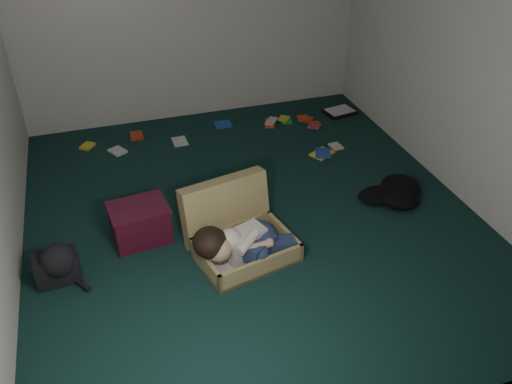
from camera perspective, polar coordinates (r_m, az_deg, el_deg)
floor at (r=5.01m, az=-0.53°, el=-2.41°), size 4.50×4.50×0.00m
wall_back at (r=6.44m, az=-6.93°, el=18.67°), size 4.50×0.00×4.50m
wall_front at (r=2.61m, az=14.42°, el=-7.19°), size 4.50×0.00×4.50m
wall_right at (r=5.28m, az=21.18°, el=13.25°), size 0.00×4.50×4.50m
suitcase at (r=4.54m, az=-2.02°, el=-4.22°), size 0.91×0.90×0.57m
person at (r=4.35m, az=-1.44°, el=-5.34°), size 0.86×0.42×0.35m
maroon_bin at (r=4.74m, az=-12.12°, el=-3.19°), size 0.53×0.44×0.34m
backpack at (r=4.54m, az=-20.21°, el=-7.38°), size 0.44×0.36×0.25m
clothing_pile at (r=5.35m, az=13.89°, el=0.01°), size 0.54×0.50×0.14m
paper_tray at (r=6.93m, az=8.80°, el=8.35°), size 0.40×0.33×0.05m
book_scatter at (r=6.34m, az=-2.15°, el=6.04°), size 2.84×1.27×0.02m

